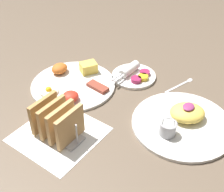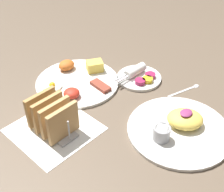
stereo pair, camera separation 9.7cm
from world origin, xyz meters
name	(u,v)px [view 2 (the right image)]	position (x,y,z in m)	size (l,w,h in m)	color
ground_plane	(115,108)	(0.00, 0.00, 0.00)	(3.00, 3.00, 0.00)	brown
napkin_flat	(54,129)	(-0.19, 0.06, 0.00)	(0.22, 0.22, 0.00)	white
plate_breakfast	(77,80)	(0.01, 0.19, 0.01)	(0.28, 0.28, 0.05)	white
plate_condiments	(139,76)	(0.17, 0.05, 0.01)	(0.17, 0.16, 0.04)	white
plate_foreground	(179,127)	(0.05, -0.20, 0.01)	(0.29, 0.29, 0.06)	white
toast_rack	(52,116)	(-0.19, 0.06, 0.05)	(0.10, 0.15, 0.10)	#B7B7BC
teaspoon	(189,88)	(0.25, -0.11, 0.00)	(0.13, 0.05, 0.01)	silver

